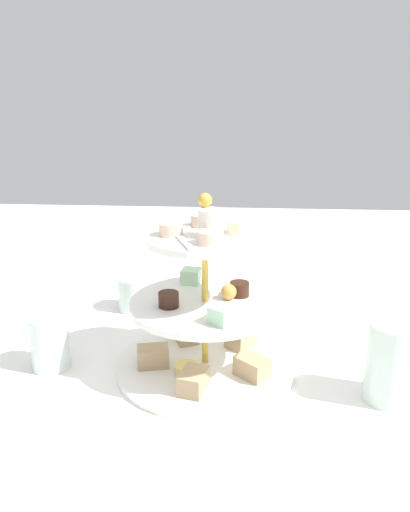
{
  "coord_description": "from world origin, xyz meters",
  "views": [
    {
      "loc": [
        0.68,
        0.05,
        0.4
      ],
      "look_at": [
        0.0,
        0.0,
        0.18
      ],
      "focal_mm": 34.54,
      "sensor_mm": 36.0,
      "label": 1
    }
  ],
  "objects_px": {
    "butter_knife_right": "(317,309)",
    "water_glass_tall_right": "(390,362)",
    "water_glass_mid_back": "(50,342)",
    "water_glass_short_left": "(134,293)",
    "tiered_serving_stand": "(205,318)",
    "teacup_with_saucer": "(203,288)"
  },
  "relations": [
    {
      "from": "butter_knife_right",
      "to": "water_glass_mid_back",
      "type": "xyz_separation_m",
      "value": [
        0.26,
        -0.45,
        0.04
      ]
    },
    {
      "from": "butter_knife_right",
      "to": "water_glass_tall_right",
      "type": "bearing_deg",
      "value": 136.66
    },
    {
      "from": "teacup_with_saucer",
      "to": "butter_knife_right",
      "type": "relative_size",
      "value": 0.53
    },
    {
      "from": "teacup_with_saucer",
      "to": "butter_knife_right",
      "type": "distance_m",
      "value": 0.24
    },
    {
      "from": "teacup_with_saucer",
      "to": "water_glass_mid_back",
      "type": "relative_size",
      "value": 1.04
    },
    {
      "from": "water_glass_tall_right",
      "to": "water_glass_short_left",
      "type": "bearing_deg",
      "value": -123.74
    },
    {
      "from": "water_glass_tall_right",
      "to": "water_glass_mid_back",
      "type": "height_order",
      "value": "water_glass_tall_right"
    },
    {
      "from": "water_glass_short_left",
      "to": "teacup_with_saucer",
      "type": "height_order",
      "value": "water_glass_short_left"
    },
    {
      "from": "butter_knife_right",
      "to": "teacup_with_saucer",
      "type": "bearing_deg",
      "value": 27.17
    },
    {
      "from": "tiered_serving_stand",
      "to": "butter_knife_right",
      "type": "relative_size",
      "value": 1.64
    },
    {
      "from": "water_glass_tall_right",
      "to": "water_glass_short_left",
      "type": "height_order",
      "value": "water_glass_tall_right"
    },
    {
      "from": "tiered_serving_stand",
      "to": "water_glass_mid_back",
      "type": "height_order",
      "value": "tiered_serving_stand"
    },
    {
      "from": "teacup_with_saucer",
      "to": "water_glass_tall_right",
      "type": "bearing_deg",
      "value": 39.75
    },
    {
      "from": "water_glass_mid_back",
      "to": "butter_knife_right",
      "type": "bearing_deg",
      "value": 119.74
    },
    {
      "from": "water_glass_tall_right",
      "to": "butter_knife_right",
      "type": "height_order",
      "value": "water_glass_tall_right"
    },
    {
      "from": "teacup_with_saucer",
      "to": "water_glass_mid_back",
      "type": "height_order",
      "value": "water_glass_mid_back"
    },
    {
      "from": "tiered_serving_stand",
      "to": "water_glass_tall_right",
      "type": "xyz_separation_m",
      "value": [
        0.06,
        0.26,
        -0.03
      ]
    },
    {
      "from": "butter_knife_right",
      "to": "water_glass_mid_back",
      "type": "height_order",
      "value": "water_glass_mid_back"
    },
    {
      "from": "tiered_serving_stand",
      "to": "teacup_with_saucer",
      "type": "bearing_deg",
      "value": -174.8
    },
    {
      "from": "water_glass_tall_right",
      "to": "butter_knife_right",
      "type": "relative_size",
      "value": 0.68
    },
    {
      "from": "water_glass_short_left",
      "to": "tiered_serving_stand",
      "type": "bearing_deg",
      "value": 36.17
    },
    {
      "from": "water_glass_mid_back",
      "to": "teacup_with_saucer",
      "type": "bearing_deg",
      "value": 143.87
    }
  ]
}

